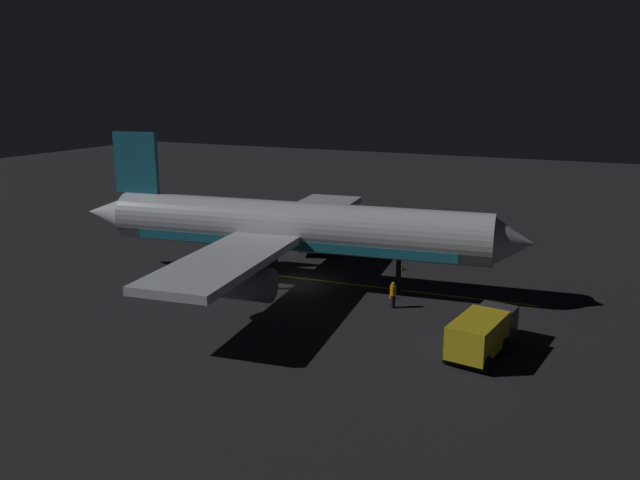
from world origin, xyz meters
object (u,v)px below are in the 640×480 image
object	(u,v)px
catering_truck	(314,236)
airliner	(287,229)
traffic_cone_near_left	(402,267)
baggage_truck	(482,334)
traffic_cone_near_right	(391,295)
ground_crew_worker	(393,295)

from	to	relation	value
catering_truck	airliner	bearing A→B (deg)	14.74
airliner	catering_truck	xyz separation A→B (m)	(-9.59, -2.52, -2.85)
catering_truck	traffic_cone_near_left	world-z (taller)	catering_truck
baggage_truck	catering_truck	bearing A→B (deg)	-132.26
traffic_cone_near_right	catering_truck	bearing A→B (deg)	-132.52
traffic_cone_near_left	traffic_cone_near_right	world-z (taller)	same
traffic_cone_near_left	traffic_cone_near_right	bearing A→B (deg)	12.61
airliner	baggage_truck	size ratio (longest dim) A/B	5.49
baggage_truck	traffic_cone_near_left	world-z (taller)	baggage_truck
traffic_cone_near_right	airliner	bearing A→B (deg)	-90.02
ground_crew_worker	catering_truck	bearing A→B (deg)	-135.32
catering_truck	traffic_cone_near_left	size ratio (longest dim) A/B	10.57
airliner	traffic_cone_near_left	distance (m)	10.14
baggage_truck	traffic_cone_near_left	distance (m)	16.12
ground_crew_worker	airliner	bearing A→B (deg)	-100.95
baggage_truck	catering_truck	xyz separation A→B (m)	(-16.15, -17.78, 0.07)
traffic_cone_near_left	traffic_cone_near_right	distance (m)	7.04
traffic_cone_near_right	ground_crew_worker	bearing A→B (deg)	21.81
airliner	ground_crew_worker	bearing A→B (deg)	79.05
airliner	baggage_truck	xyz separation A→B (m)	(6.57, 15.26, -2.92)
airliner	ground_crew_worker	distance (m)	9.33
traffic_cone_near_right	baggage_truck	bearing A→B (deg)	48.11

